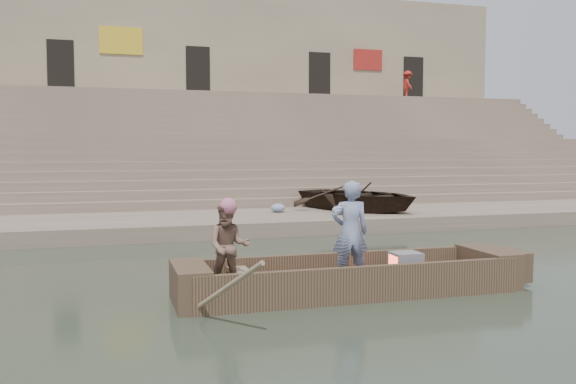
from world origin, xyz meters
name	(u,v)px	position (x,y,z in m)	size (l,w,h in m)	color
ground	(503,279)	(0.00, 0.00, 0.00)	(120.00, 120.00, 0.00)	#2C3729
lower_landing	(339,219)	(0.00, 8.00, 0.20)	(32.00, 4.00, 0.40)	gray
mid_landing	(275,171)	(0.00, 15.50, 1.40)	(32.00, 3.00, 2.80)	gray
upper_landing	(240,144)	(0.00, 22.50, 2.60)	(32.00, 3.00, 5.20)	gray
ghat_steps	(265,161)	(0.00, 17.19, 1.80)	(32.00, 11.00, 5.20)	gray
building_wall	(226,94)	(0.00, 26.50, 5.60)	(32.00, 5.07, 11.20)	tan
main_rowboat	(350,287)	(-3.05, -0.25, 0.11)	(5.00, 1.30, 0.22)	brown
rowboat_trim	(362,274)	(-2.85, -0.26, 0.31)	(6.04, 2.63, 1.98)	brown
standing_man	(350,232)	(-3.13, -0.43, 1.02)	(0.59, 0.38, 1.60)	navy
rowing_man	(229,247)	(-5.05, -0.40, 0.88)	(0.64, 0.50, 1.31)	#27765C
television	(405,264)	(-2.08, -0.25, 0.42)	(0.46, 0.42, 0.40)	slate
beached_rowboat	(359,196)	(0.79, 8.37, 0.84)	(3.04, 4.26, 0.88)	#2D2116
pedestrian	(407,85)	(9.69, 22.20, 6.00)	(1.04, 0.60, 1.60)	maroon
cloth_bundles	(414,205)	(2.58, 8.09, 0.53)	(12.00, 1.59, 0.26)	#3F5999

